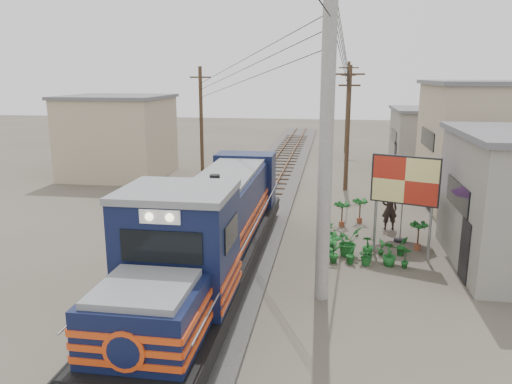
% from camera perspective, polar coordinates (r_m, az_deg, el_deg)
% --- Properties ---
extents(ground, '(120.00, 120.00, 0.00)m').
position_cam_1_polar(ground, '(16.25, -5.15, -10.36)').
color(ground, '#473F35').
rests_on(ground, ground).
extents(ballast, '(3.60, 70.00, 0.16)m').
position_cam_1_polar(ballast, '(25.52, 0.19, -1.26)').
color(ballast, '#595651').
rests_on(ballast, ground).
extents(track, '(1.15, 70.00, 0.12)m').
position_cam_1_polar(track, '(25.48, 0.19, -0.86)').
color(track, '#51331E').
rests_on(track, ground).
extents(locomotive, '(2.74, 14.88, 3.69)m').
position_cam_1_polar(locomotive, '(15.86, -5.08, -4.64)').
color(locomotive, black).
rests_on(locomotive, ground).
extents(utility_pole_main, '(0.40, 0.40, 10.00)m').
position_cam_1_polar(utility_pole_main, '(14.01, 8.06, 7.00)').
color(utility_pole_main, '#9E9B93').
rests_on(utility_pole_main, ground).
extents(wooden_pole_mid, '(1.60, 0.24, 7.00)m').
position_cam_1_polar(wooden_pole_mid, '(28.58, 10.45, 7.43)').
color(wooden_pole_mid, '#4C3826').
rests_on(wooden_pole_mid, ground).
extents(wooden_pole_far, '(1.60, 0.24, 7.50)m').
position_cam_1_polar(wooden_pole_far, '(42.52, 10.39, 9.66)').
color(wooden_pole_far, '#4C3826').
rests_on(wooden_pole_far, ground).
extents(wooden_pole_left, '(1.60, 0.24, 7.00)m').
position_cam_1_polar(wooden_pole_left, '(33.68, -6.28, 8.44)').
color(wooden_pole_left, '#4C3826').
rests_on(wooden_pole_left, ground).
extents(power_lines, '(9.65, 19.00, 3.30)m').
position_cam_1_polar(power_lines, '(23.25, -0.73, 15.93)').
color(power_lines, black).
rests_on(power_lines, ground).
extents(shophouse_mid, '(8.40, 7.35, 6.20)m').
position_cam_1_polar(shophouse_mid, '(28.07, 27.10, 4.92)').
color(shophouse_mid, tan).
rests_on(shophouse_mid, ground).
extents(shophouse_back, '(6.30, 6.30, 4.20)m').
position_cam_1_polar(shophouse_back, '(37.41, 20.07, 5.79)').
color(shophouse_back, gray).
rests_on(shophouse_back, ground).
extents(shophouse_left, '(6.30, 6.30, 5.20)m').
position_cam_1_polar(shophouse_left, '(33.58, -15.45, 6.20)').
color(shophouse_left, tan).
rests_on(shophouse_left, ground).
extents(billboard, '(2.30, 0.95, 3.71)m').
position_cam_1_polar(billboard, '(18.47, 16.65, 1.00)').
color(billboard, '#99999E').
rests_on(billboard, ground).
extents(market_umbrella, '(3.15, 3.15, 2.65)m').
position_cam_1_polar(market_umbrella, '(20.20, 16.53, 0.85)').
color(market_umbrella, black).
rests_on(market_umbrella, ground).
extents(vendor, '(0.70, 0.51, 1.80)m').
position_cam_1_polar(vendor, '(22.01, 15.02, -1.90)').
color(vendor, black).
rests_on(vendor, ground).
extents(plant_nursery, '(3.46, 2.97, 1.12)m').
position_cam_1_polar(plant_nursery, '(18.71, 10.68, -5.74)').
color(plant_nursery, '#1B6123').
rests_on(plant_nursery, ground).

